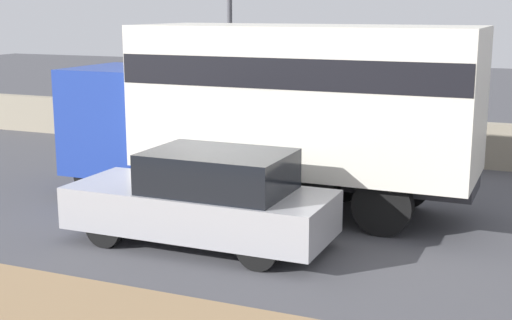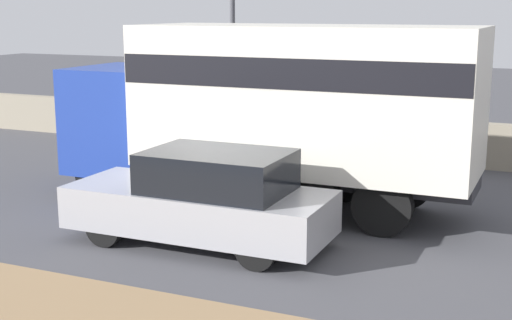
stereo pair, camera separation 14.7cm
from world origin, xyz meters
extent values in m
plane|color=#47474C|center=(0.00, 0.00, 0.00)|extent=(80.00, 80.00, 0.00)
cube|color=gray|center=(0.00, 7.40, 0.58)|extent=(60.00, 0.35, 1.16)
cylinder|color=#4C4C51|center=(-2.79, 6.34, 3.53)|extent=(0.14, 0.14, 7.06)
cube|color=navy|center=(-3.35, 1.96, 1.61)|extent=(1.87, 2.32, 2.25)
cube|color=black|center=(-4.27, 1.96, 2.06)|extent=(0.06, 1.97, 0.99)
cube|color=#2D2D33|center=(0.89, 1.96, 0.78)|extent=(6.62, 1.42, 0.25)
cube|color=silver|center=(0.89, 1.96, 2.28)|extent=(6.62, 2.59, 2.77)
cube|color=black|center=(0.89, 1.96, 2.84)|extent=(6.59, 2.61, 0.55)
cylinder|color=black|center=(-3.35, 0.97, 0.54)|extent=(1.08, 0.28, 1.08)
cylinder|color=black|center=(-3.35, 2.96, 0.54)|extent=(1.08, 0.28, 1.08)
cylinder|color=black|center=(2.71, 0.97, 0.54)|extent=(1.08, 0.28, 1.08)
cylinder|color=black|center=(2.71, 2.96, 0.54)|extent=(1.08, 0.28, 1.08)
cylinder|color=black|center=(1.39, 0.97, 0.54)|extent=(1.08, 0.28, 1.08)
cylinder|color=black|center=(1.39, 2.96, 0.54)|extent=(1.08, 0.28, 1.08)
cube|color=#9E9EA3|center=(-0.07, -0.73, 0.61)|extent=(4.55, 1.78, 0.72)
cube|color=black|center=(0.30, -0.73, 1.31)|extent=(2.37, 1.64, 0.67)
cylinder|color=black|center=(-1.48, -1.50, 0.34)|extent=(0.67, 0.20, 0.67)
cylinder|color=black|center=(-1.48, 0.04, 0.34)|extent=(0.67, 0.20, 0.67)
cylinder|color=black|center=(1.35, -1.50, 0.34)|extent=(0.67, 0.20, 0.67)
cylinder|color=black|center=(1.35, 0.04, 0.34)|extent=(0.67, 0.20, 0.67)
camera|label=1|loc=(5.42, -11.15, 3.98)|focal=50.00mm
camera|label=2|loc=(5.55, -11.10, 3.98)|focal=50.00mm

